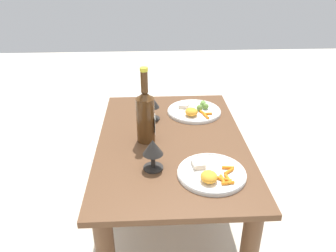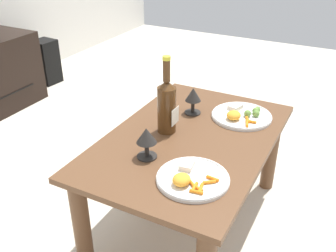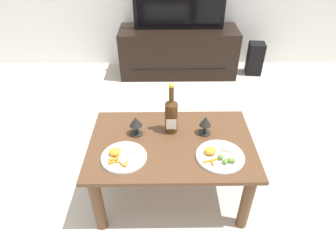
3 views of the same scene
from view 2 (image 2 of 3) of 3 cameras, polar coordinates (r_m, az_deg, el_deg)
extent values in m
plane|color=beige|center=(1.93, 2.92, -13.65)|extent=(6.40, 6.40, 0.00)
cube|color=brown|center=(1.66, 3.30, -1.99)|extent=(1.01, 0.66, 0.03)
cylinder|color=brown|center=(2.07, 14.98, -3.68)|extent=(0.07, 0.07, 0.44)
cylinder|color=brown|center=(1.61, -12.70, -13.97)|extent=(0.07, 0.07, 0.44)
cylinder|color=brown|center=(2.22, 1.65, -0.40)|extent=(0.07, 0.07, 0.44)
cube|color=black|center=(3.54, -17.56, 9.06)|extent=(0.19, 0.19, 0.38)
cylinder|color=#4C2D14|center=(1.64, -0.27, 2.34)|extent=(0.08, 0.08, 0.21)
cone|color=#4C2D14|center=(1.59, -0.28, 6.10)|extent=(0.08, 0.08, 0.04)
cylinder|color=#4C2D14|center=(1.57, -0.28, 8.12)|extent=(0.03, 0.03, 0.09)
cylinder|color=yellow|center=(1.55, -0.29, 9.99)|extent=(0.03, 0.03, 0.02)
cube|color=silver|center=(1.63, 1.01, 1.39)|extent=(0.06, 0.00, 0.07)
cylinder|color=black|center=(1.51, -3.12, -4.50)|extent=(0.08, 0.08, 0.01)
cylinder|color=black|center=(1.50, -3.15, -3.43)|extent=(0.02, 0.02, 0.06)
cone|color=black|center=(1.47, -3.22, -1.39)|extent=(0.08, 0.08, 0.06)
cylinder|color=black|center=(1.85, 3.66, 2.01)|extent=(0.08, 0.08, 0.01)
cylinder|color=black|center=(1.83, 3.69, 2.93)|extent=(0.02, 0.02, 0.06)
cone|color=black|center=(1.81, 3.75, 4.70)|extent=(0.07, 0.07, 0.06)
cylinder|color=white|center=(1.39, 3.69, -7.83)|extent=(0.26, 0.26, 0.01)
torus|color=white|center=(1.38, 3.70, -7.57)|extent=(0.26, 0.26, 0.01)
ellipsoid|color=orange|center=(1.34, 2.01, -7.94)|extent=(0.07, 0.06, 0.04)
cube|color=beige|center=(1.43, 2.78, -5.84)|extent=(0.06, 0.06, 0.02)
cylinder|color=orange|center=(1.34, 3.64, -8.59)|extent=(0.04, 0.04, 0.01)
cylinder|color=orange|center=(1.33, 3.98, -8.97)|extent=(0.05, 0.02, 0.01)
cylinder|color=orange|center=(1.33, 4.36, -9.11)|extent=(0.03, 0.05, 0.01)
cylinder|color=orange|center=(1.33, 4.88, -9.13)|extent=(0.05, 0.02, 0.01)
cylinder|color=orange|center=(1.31, 4.21, -9.69)|extent=(0.02, 0.05, 0.01)
cylinder|color=orange|center=(1.36, 6.15, -8.25)|extent=(0.04, 0.04, 0.01)
cylinder|color=orange|center=(1.38, 6.62, -7.72)|extent=(0.02, 0.05, 0.01)
cylinder|color=white|center=(1.84, 10.82, 1.43)|extent=(0.28, 0.28, 0.01)
torus|color=white|center=(1.83, 10.84, 1.65)|extent=(0.28, 0.28, 0.01)
ellipsoid|color=orange|center=(1.78, 9.69, 1.58)|extent=(0.07, 0.06, 0.04)
cube|color=beige|center=(1.88, 9.91, 2.79)|extent=(0.07, 0.07, 0.02)
cylinder|color=orange|center=(1.79, 11.71, 0.94)|extent=(0.05, 0.04, 0.01)
cylinder|color=orange|center=(1.75, 11.62, 0.31)|extent=(0.05, 0.03, 0.01)
cylinder|color=orange|center=(1.77, 12.19, 0.65)|extent=(0.01, 0.05, 0.01)
sphere|color=olive|center=(1.83, 12.93, 1.81)|extent=(0.03, 0.03, 0.03)
sphere|color=olive|center=(1.87, 13.09, 2.38)|extent=(0.03, 0.03, 0.03)
sphere|color=olive|center=(1.82, 11.69, 1.83)|extent=(0.03, 0.03, 0.03)
sphere|color=olive|center=(1.85, 12.83, 2.21)|extent=(0.03, 0.03, 0.03)
camera|label=1|loc=(0.66, -62.98, 7.59)|focal=35.69mm
camera|label=3|loc=(1.51, 67.48, 25.26)|focal=30.64mm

